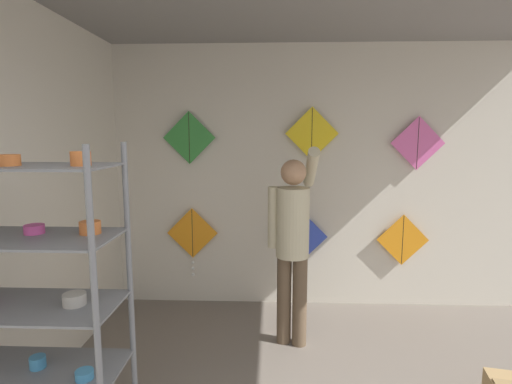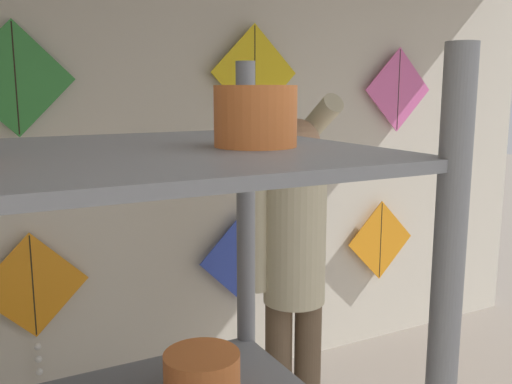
# 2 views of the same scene
# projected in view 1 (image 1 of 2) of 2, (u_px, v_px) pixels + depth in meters

# --- Properties ---
(back_panel) EXTENTS (4.79, 0.06, 2.80)m
(back_panel) POSITION_uv_depth(u_px,v_px,m) (301.00, 178.00, 4.30)
(back_panel) COLOR beige
(back_panel) RESTS_ON ground
(left_panel) EXTENTS (0.06, 4.17, 2.80)m
(left_panel) POSITION_uv_depth(u_px,v_px,m) (18.00, 204.00, 2.69)
(left_panel) COLOR beige
(left_panel) RESTS_ON ground
(shelf_rack) EXTENTS (0.87, 0.45, 1.83)m
(shelf_rack) POSITION_uv_depth(u_px,v_px,m) (32.00, 307.00, 1.97)
(shelf_rack) COLOR slate
(shelf_rack) RESTS_ON ground
(shopkeeper) EXTENTS (0.43, 0.56, 1.77)m
(shopkeeper) POSITION_uv_depth(u_px,v_px,m) (293.00, 235.00, 3.48)
(shopkeeper) COLOR brown
(shopkeeper) RESTS_ON ground
(kite_0) EXTENTS (0.55, 0.04, 0.76)m
(kite_0) POSITION_uv_depth(u_px,v_px,m) (192.00, 237.00, 4.35)
(kite_0) COLOR orange
(kite_1) EXTENTS (0.55, 0.01, 0.55)m
(kite_1) POSITION_uv_depth(u_px,v_px,m) (302.00, 237.00, 4.30)
(kite_1) COLOR blue
(kite_2) EXTENTS (0.55, 0.01, 0.55)m
(kite_2) POSITION_uv_depth(u_px,v_px,m) (403.00, 240.00, 4.26)
(kite_2) COLOR orange
(kite_3) EXTENTS (0.55, 0.01, 0.55)m
(kite_3) POSITION_uv_depth(u_px,v_px,m) (189.00, 138.00, 4.20)
(kite_3) COLOR #338C38
(kite_4) EXTENTS (0.55, 0.01, 0.55)m
(kite_4) POSITION_uv_depth(u_px,v_px,m) (312.00, 134.00, 4.14)
(kite_4) COLOR yellow
(kite_5) EXTENTS (0.55, 0.01, 0.55)m
(kite_5) POSITION_uv_depth(u_px,v_px,m) (418.00, 143.00, 4.11)
(kite_5) COLOR pink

